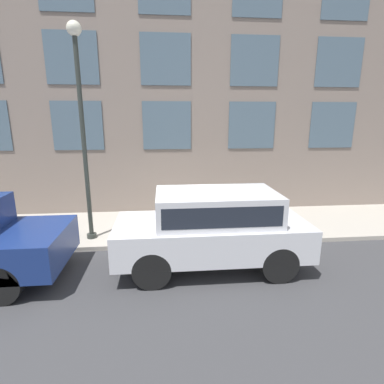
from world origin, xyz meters
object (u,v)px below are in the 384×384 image
at_px(parked_truck_silver_near, 213,225).
at_px(person, 200,208).
at_px(fire_hydrant, 184,223).
at_px(street_lamp, 81,112).

bearing_deg(parked_truck_silver_near, person, 3.27).
xyz_separation_m(fire_hydrant, parked_truck_silver_near, (-1.70, -0.56, 0.55)).
bearing_deg(fire_hydrant, person, -79.55).
bearing_deg(street_lamp, fire_hydrant, -91.86).
relative_size(fire_hydrant, person, 0.56).
distance_m(fire_hydrant, street_lamp, 4.07).
bearing_deg(street_lamp, person, -90.03).
relative_size(fire_hydrant, parked_truck_silver_near, 0.17).
relative_size(parked_truck_silver_near, street_lamp, 0.78).
distance_m(parked_truck_silver_near, street_lamp, 4.45).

